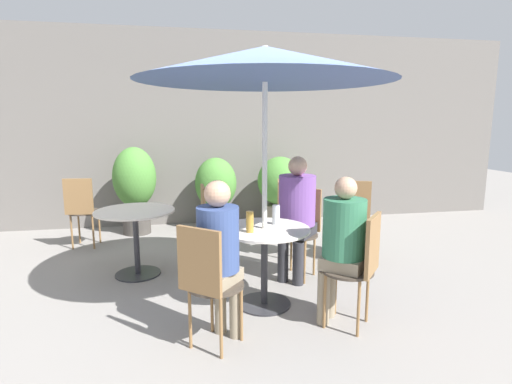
{
  "coord_description": "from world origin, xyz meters",
  "views": [
    {
      "loc": [
        -0.49,
        -3.13,
        1.61
      ],
      "look_at": [
        0.19,
        0.55,
        0.95
      ],
      "focal_mm": 28.0,
      "sensor_mm": 36.0,
      "label": 1
    }
  ],
  "objects_px": {
    "seated_person_1": "(342,238)",
    "potted_plant_2": "(280,187)",
    "bistro_chair_3": "(82,206)",
    "bistro_chair_6": "(286,211)",
    "potted_plant_0": "(135,184)",
    "seated_person_2": "(296,208)",
    "beer_glass_1": "(250,222)",
    "bistro_chair_1": "(360,261)",
    "bistro_chair_0": "(207,277)",
    "cafe_table_near": "(264,248)",
    "bistro_chair_4": "(212,218)",
    "umbrella": "(265,64)",
    "seated_person_0": "(219,247)",
    "bistro_chair_5": "(356,213)",
    "potted_plant_1": "(216,189)",
    "bistro_chair_2": "(302,224)",
    "beer_glass_0": "(276,215)",
    "cafe_table_far": "(136,226)"
  },
  "relations": [
    {
      "from": "potted_plant_0",
      "to": "potted_plant_2",
      "type": "distance_m",
      "value": 2.16
    },
    {
      "from": "bistro_chair_2",
      "to": "umbrella",
      "type": "relative_size",
      "value": 0.42
    },
    {
      "from": "bistro_chair_2",
      "to": "seated_person_0",
      "type": "height_order",
      "value": "seated_person_0"
    },
    {
      "from": "bistro_chair_0",
      "to": "cafe_table_near",
      "type": "bearing_deg",
      "value": -90.0
    },
    {
      "from": "bistro_chair_4",
      "to": "cafe_table_near",
      "type": "bearing_deg",
      "value": -161.09
    },
    {
      "from": "bistro_chair_3",
      "to": "potted_plant_1",
      "type": "height_order",
      "value": "potted_plant_1"
    },
    {
      "from": "potted_plant_1",
      "to": "potted_plant_2",
      "type": "bearing_deg",
      "value": -4.07
    },
    {
      "from": "bistro_chair_3",
      "to": "potted_plant_0",
      "type": "relative_size",
      "value": 0.73
    },
    {
      "from": "bistro_chair_5",
      "to": "beer_glass_1",
      "type": "relative_size",
      "value": 5.18
    },
    {
      "from": "seated_person_2",
      "to": "potted_plant_1",
      "type": "distance_m",
      "value": 2.28
    },
    {
      "from": "bistro_chair_5",
      "to": "beer_glass_1",
      "type": "distance_m",
      "value": 1.86
    },
    {
      "from": "potted_plant_1",
      "to": "seated_person_1",
      "type": "bearing_deg",
      "value": -77.09
    },
    {
      "from": "seated_person_1",
      "to": "beer_glass_1",
      "type": "bearing_deg",
      "value": -76.93
    },
    {
      "from": "bistro_chair_3",
      "to": "seated_person_0",
      "type": "height_order",
      "value": "seated_person_0"
    },
    {
      "from": "bistro_chair_4",
      "to": "umbrella",
      "type": "distance_m",
      "value": 1.88
    },
    {
      "from": "bistro_chair_3",
      "to": "cafe_table_near",
      "type": "bearing_deg",
      "value": 139.81
    },
    {
      "from": "bistro_chair_0",
      "to": "bistro_chair_5",
      "type": "bearing_deg",
      "value": -98.27
    },
    {
      "from": "seated_person_1",
      "to": "potted_plant_1",
      "type": "distance_m",
      "value": 3.23
    },
    {
      "from": "cafe_table_far",
      "to": "beer_glass_1",
      "type": "bearing_deg",
      "value": -45.33
    },
    {
      "from": "bistro_chair_3",
      "to": "potted_plant_0",
      "type": "height_order",
      "value": "potted_plant_0"
    },
    {
      "from": "seated_person_1",
      "to": "potted_plant_1",
      "type": "bearing_deg",
      "value": -127.31
    },
    {
      "from": "bistro_chair_2",
      "to": "potted_plant_1",
      "type": "relative_size",
      "value": 0.85
    },
    {
      "from": "bistro_chair_1",
      "to": "potted_plant_1",
      "type": "height_order",
      "value": "potted_plant_1"
    },
    {
      "from": "seated_person_1",
      "to": "potted_plant_0",
      "type": "bearing_deg",
      "value": -108.58
    },
    {
      "from": "bistro_chair_1",
      "to": "seated_person_2",
      "type": "bearing_deg",
      "value": -129.34
    },
    {
      "from": "seated_person_2",
      "to": "beer_glass_1",
      "type": "height_order",
      "value": "seated_person_2"
    },
    {
      "from": "bistro_chair_6",
      "to": "beer_glass_1",
      "type": "bearing_deg",
      "value": 166.58
    },
    {
      "from": "bistro_chair_3",
      "to": "bistro_chair_5",
      "type": "bearing_deg",
      "value": 168.74
    },
    {
      "from": "bistro_chair_1",
      "to": "umbrella",
      "type": "xyz_separation_m",
      "value": [
        -0.64,
        0.54,
        1.52
      ]
    },
    {
      "from": "beer_glass_1",
      "to": "potted_plant_2",
      "type": "xyz_separation_m",
      "value": [
        0.94,
        2.74,
        -0.17
      ]
    },
    {
      "from": "bistro_chair_0",
      "to": "potted_plant_0",
      "type": "xyz_separation_m",
      "value": [
        -0.83,
        3.28,
        0.17
      ]
    },
    {
      "from": "potted_plant_0",
      "to": "potted_plant_1",
      "type": "distance_m",
      "value": 1.18
    },
    {
      "from": "potted_plant_0",
      "to": "bistro_chair_6",
      "type": "bearing_deg",
      "value": -35.83
    },
    {
      "from": "seated_person_1",
      "to": "potted_plant_2",
      "type": "bearing_deg",
      "value": -145.15
    },
    {
      "from": "beer_glass_1",
      "to": "bistro_chair_0",
      "type": "bearing_deg",
      "value": -125.75
    },
    {
      "from": "seated_person_2",
      "to": "bistro_chair_4",
      "type": "bearing_deg",
      "value": -172.82
    },
    {
      "from": "bistro_chair_6",
      "to": "seated_person_2",
      "type": "height_order",
      "value": "seated_person_2"
    },
    {
      "from": "bistro_chair_6",
      "to": "seated_person_1",
      "type": "relative_size",
      "value": 0.77
    },
    {
      "from": "bistro_chair_3",
      "to": "bistro_chair_6",
      "type": "bearing_deg",
      "value": 168.8
    },
    {
      "from": "seated_person_0",
      "to": "seated_person_2",
      "type": "distance_m",
      "value": 1.38
    },
    {
      "from": "potted_plant_2",
      "to": "bistro_chair_1",
      "type": "bearing_deg",
      "value": -92.7
    },
    {
      "from": "bistro_chair_2",
      "to": "bistro_chair_5",
      "type": "bearing_deg",
      "value": 65.59
    },
    {
      "from": "bistro_chair_2",
      "to": "bistro_chair_4",
      "type": "bearing_deg",
      "value": -164.23
    },
    {
      "from": "bistro_chair_2",
      "to": "beer_glass_0",
      "type": "distance_m",
      "value": 0.71
    },
    {
      "from": "cafe_table_far",
      "to": "beer_glass_0",
      "type": "height_order",
      "value": "beer_glass_0"
    },
    {
      "from": "potted_plant_0",
      "to": "potted_plant_1",
      "type": "xyz_separation_m",
      "value": [
        1.17,
        0.08,
        -0.12
      ]
    },
    {
      "from": "bistro_chair_1",
      "to": "beer_glass_0",
      "type": "distance_m",
      "value": 0.87
    },
    {
      "from": "cafe_table_near",
      "to": "potted_plant_0",
      "type": "height_order",
      "value": "potted_plant_0"
    },
    {
      "from": "bistro_chair_0",
      "to": "bistro_chair_2",
      "type": "bearing_deg",
      "value": -90.0
    },
    {
      "from": "bistro_chair_1",
      "to": "bistro_chair_6",
      "type": "height_order",
      "value": "same"
    }
  ]
}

